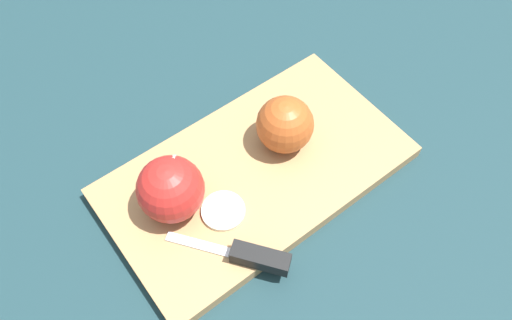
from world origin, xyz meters
TOP-DOWN VIEW (x-y plane):
  - ground_plane at (0.00, 0.00)m, footprint 4.00×4.00m
  - cutting_board at (0.00, 0.00)m, footprint 0.43×0.28m
  - apple_half_left at (-0.05, -0.02)m, footprint 0.08×0.08m
  - apple_half_right at (0.11, -0.00)m, footprint 0.08×0.08m
  - knife at (0.06, 0.11)m, footprint 0.12×0.12m
  - apple_slice at (0.07, 0.04)m, footprint 0.05×0.05m

SIDE VIEW (x-z plane):
  - ground_plane at x=0.00m, z-range 0.00..0.00m
  - cutting_board at x=0.00m, z-range 0.00..0.02m
  - apple_slice at x=0.07m, z-range 0.02..0.03m
  - knife at x=0.06m, z-range 0.02..0.04m
  - apple_half_left at x=-0.05m, z-range 0.02..0.10m
  - apple_half_right at x=0.11m, z-range 0.02..0.10m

